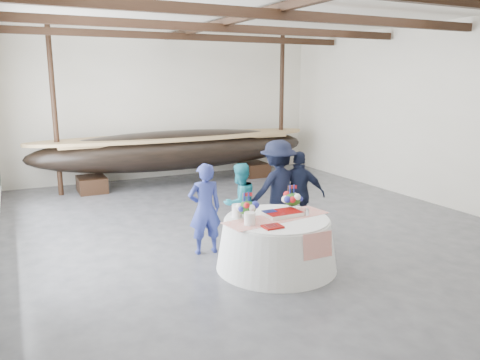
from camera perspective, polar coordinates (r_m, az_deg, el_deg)
name	(u,v)px	position (r m, az deg, el deg)	size (l,w,h in m)	color
floor	(255,226)	(10.22, 1.79, -5.59)	(10.00, 12.00, 0.01)	#3D3D42
wall_back	(168,107)	(15.31, -8.79, 8.82)	(10.00, 0.02, 4.50)	silver
wall_right	(430,114)	(12.88, 22.14, 7.44)	(0.02, 12.00, 4.50)	silver
ceiling	(256,8)	(9.82, 1.98, 20.27)	(10.00, 12.00, 0.01)	white
pavilion_structure	(238,37)	(10.49, -0.24, 17.02)	(9.80, 11.76, 4.50)	black
longboat_display	(178,150)	(14.26, -7.51, 3.69)	(8.61, 1.72, 1.62)	black
banquet_table	(276,243)	(7.95, 4.47, -7.62)	(2.03, 2.03, 0.87)	silver
tabletop_items	(270,208)	(7.85, 3.64, -3.40)	(1.93, 0.95, 0.40)	red
guest_woman_blue	(205,209)	(8.46, -4.31, -3.51)	(0.61, 0.40, 1.67)	navy
guest_woman_teal	(240,202)	(9.11, -0.03, -2.75)	(0.75, 0.58, 1.54)	teal
guest_man_left	(278,189)	(9.35, 4.64, -1.09)	(1.27, 0.73, 1.96)	black
guest_man_right	(299,194)	(9.45, 7.24, -1.71)	(1.01, 0.42, 1.73)	black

